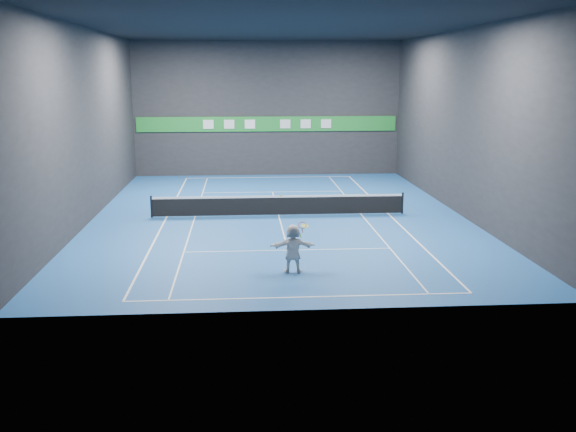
{
  "coord_description": "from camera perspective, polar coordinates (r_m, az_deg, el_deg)",
  "views": [
    {
      "loc": [
        -1.76,
        -30.89,
        6.88
      ],
      "look_at": [
        -0.03,
        -6.88,
        1.5
      ],
      "focal_mm": 40.0,
      "sensor_mm": 36.0,
      "label": 1
    }
  ],
  "objects": [
    {
      "name": "tennis_net",
      "position": [
        31.58,
        -0.84,
        1.01
      ],
      "size": [
        12.5,
        0.1,
        1.07
      ],
      "color": "black",
      "rests_on": "ground"
    },
    {
      "name": "service_line_near",
      "position": [
        25.5,
        -0.0,
        -3.05
      ],
      "size": [
        8.23,
        0.06,
        0.01
      ],
      "primitive_type": "cube",
      "color": "white",
      "rests_on": "ground"
    },
    {
      "name": "sideline_singles_right",
      "position": [
        32.19,
        6.49,
        0.17
      ],
      "size": [
        0.06,
        23.78,
        0.01
      ],
      "primitive_type": "cube",
      "color": "white",
      "rests_on": "ground"
    },
    {
      "name": "sideline_singles_left",
      "position": [
        31.73,
        -8.26,
        -0.06
      ],
      "size": [
        0.06,
        23.78,
        0.01
      ],
      "primitive_type": "cube",
      "color": "white",
      "rests_on": "ground"
    },
    {
      "name": "service_line_far",
      "position": [
        37.96,
        -1.39,
        2.15
      ],
      "size": [
        8.23,
        0.06,
        0.01
      ],
      "primitive_type": "cube",
      "color": "white",
      "rests_on": "ground"
    },
    {
      "name": "wall_right",
      "position": [
        32.8,
        15.2,
        8.0
      ],
      "size": [
        0.1,
        26.0,
        9.0
      ],
      "primitive_type": "cube",
      "color": "#242426",
      "rests_on": "ground"
    },
    {
      "name": "baseline_far",
      "position": [
        43.37,
        -1.74,
        3.46
      ],
      "size": [
        10.98,
        0.08,
        0.01
      ],
      "primitive_type": "cube",
      "color": "white",
      "rests_on": "ground"
    },
    {
      "name": "wall_front",
      "position": [
        18.14,
        1.5,
        5.05
      ],
      "size": [
        18.0,
        0.1,
        9.0
      ],
      "primitive_type": "cube",
      "color": "#242426",
      "rests_on": "ground"
    },
    {
      "name": "tennis_ball",
      "position": [
        22.25,
        -0.62,
        1.85
      ],
      "size": [
        0.07,
        0.07,
        0.07
      ],
      "primitive_type": "sphere",
      "color": "yellow",
      "rests_on": "player"
    },
    {
      "name": "wall_left",
      "position": [
        31.82,
        -17.42,
        7.73
      ],
      "size": [
        0.1,
        26.0,
        9.0
      ],
      "primitive_type": "cube",
      "color": "#242426",
      "rests_on": "ground"
    },
    {
      "name": "ground",
      "position": [
        31.7,
        -0.83,
        0.06
      ],
      "size": [
        26.0,
        26.0,
        0.0
      ],
      "primitive_type": "plane",
      "color": "#1B5098",
      "rests_on": "ground"
    },
    {
      "name": "player",
      "position": [
        22.53,
        0.43,
        -2.89
      ],
      "size": [
        1.61,
        0.53,
        1.73
      ],
      "primitive_type": "imported",
      "rotation": [
        0.0,
        0.0,
        3.15
      ],
      "color": "white",
      "rests_on": "ground"
    },
    {
      "name": "center_service_line",
      "position": [
        31.7,
        -0.83,
        0.06
      ],
      "size": [
        0.06,
        12.8,
        0.01
      ],
      "primitive_type": "cube",
      "color": "white",
      "rests_on": "ground"
    },
    {
      "name": "sideline_doubles_left",
      "position": [
        31.87,
        -10.74,
        -0.09
      ],
      "size": [
        0.08,
        23.78,
        0.01
      ],
      "primitive_type": "cube",
      "color": "white",
      "rests_on": "ground"
    },
    {
      "name": "tennis_racket",
      "position": [
        22.41,
        1.28,
        -0.95
      ],
      "size": [
        0.5,
        0.37,
        0.61
      ],
      "color": "#B11D12",
      "rests_on": "player"
    },
    {
      "name": "sponsor_banner",
      "position": [
        43.99,
        -1.83,
        8.18
      ],
      "size": [
        17.64,
        0.11,
        1.0
      ],
      "color": "#1C842D",
      "rests_on": "wall_back"
    },
    {
      "name": "ceiling",
      "position": [
        31.02,
        -0.89,
        16.51
      ],
      "size": [
        26.0,
        26.0,
        0.0
      ],
      "primitive_type": "plane",
      "color": "black",
      "rests_on": "ground"
    },
    {
      "name": "wall_back",
      "position": [
        43.99,
        -1.84,
        9.48
      ],
      "size": [
        18.0,
        0.1,
        9.0
      ],
      "primitive_type": "cube",
      "color": "#242426",
      "rests_on": "ground"
    },
    {
      "name": "baseline_near",
      "position": [
        20.28,
        1.12,
        -7.22
      ],
      "size": [
        10.98,
        0.08,
        0.01
      ],
      "primitive_type": "cube",
      "color": "white",
      "rests_on": "ground"
    },
    {
      "name": "sideline_doubles_right",
      "position": [
        32.47,
        8.88,
        0.21
      ],
      "size": [
        0.08,
        23.78,
        0.01
      ],
      "primitive_type": "cube",
      "color": "white",
      "rests_on": "ground"
    }
  ]
}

